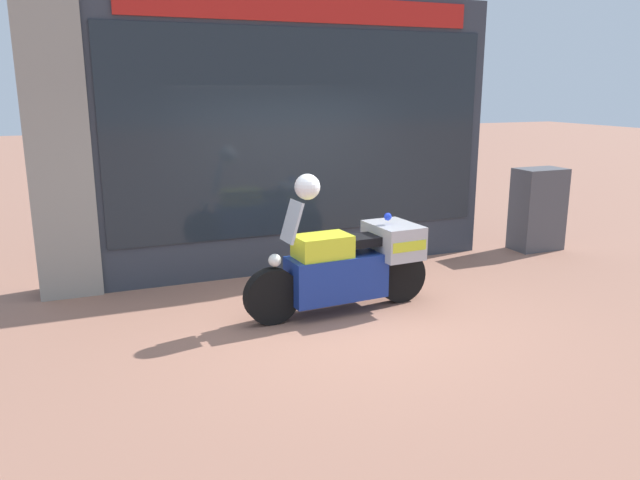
# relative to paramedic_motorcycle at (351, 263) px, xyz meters

# --- Properties ---
(ground_plane) EXTENTS (60.00, 60.00, 0.00)m
(ground_plane) POSITION_rel_paramedic_motorcycle_xyz_m (-0.20, -0.12, -0.55)
(ground_plane) COLOR #9E6B56
(shop_building) EXTENTS (6.17, 0.55, 3.66)m
(shop_building) POSITION_rel_paramedic_motorcycle_xyz_m (-0.55, 1.87, 1.29)
(shop_building) COLOR #333842
(shop_building) RESTS_ON ground
(window_display) EXTENTS (5.00, 0.30, 1.84)m
(window_display) POSITION_rel_paramedic_motorcycle_xyz_m (0.08, 1.90, -0.10)
(window_display) COLOR slate
(window_display) RESTS_ON ground
(paramedic_motorcycle) EXTENTS (2.25, 0.71, 1.32)m
(paramedic_motorcycle) POSITION_rel_paramedic_motorcycle_xyz_m (0.00, 0.00, 0.00)
(paramedic_motorcycle) COLOR black
(paramedic_motorcycle) RESTS_ON ground
(utility_cabinet) EXTENTS (0.75, 0.48, 1.27)m
(utility_cabinet) POSITION_rel_paramedic_motorcycle_xyz_m (3.85, 1.39, 0.08)
(utility_cabinet) COLOR #4C4C51
(utility_cabinet) RESTS_ON ground
(white_helmet) EXTENTS (0.27, 0.27, 0.27)m
(white_helmet) POSITION_rel_paramedic_motorcycle_xyz_m (-0.54, -0.03, 0.91)
(white_helmet) COLOR white
(white_helmet) RESTS_ON paramedic_motorcycle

